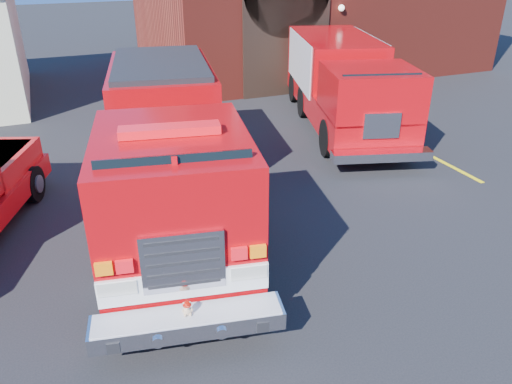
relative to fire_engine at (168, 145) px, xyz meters
name	(u,v)px	position (x,y,z in m)	size (l,w,h in m)	color
ground	(235,223)	(1.04, -1.28, -1.49)	(100.00, 100.00, 0.00)	black
parking_stripe_near	(442,162)	(7.54, -0.28, -1.49)	(0.12, 3.00, 0.01)	yellow
parking_stripe_mid	(378,129)	(7.54, 2.72, -1.49)	(0.12, 3.00, 0.01)	yellow
parking_stripe_far	(332,104)	(7.54, 5.72, -1.49)	(0.12, 3.00, 0.01)	yellow
fire_engine	(168,145)	(0.00, 0.00, 0.00)	(4.31, 9.67, 2.88)	black
secondary_truck	(343,81)	(6.65, 3.67, -0.05)	(4.77, 8.53, 2.65)	black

